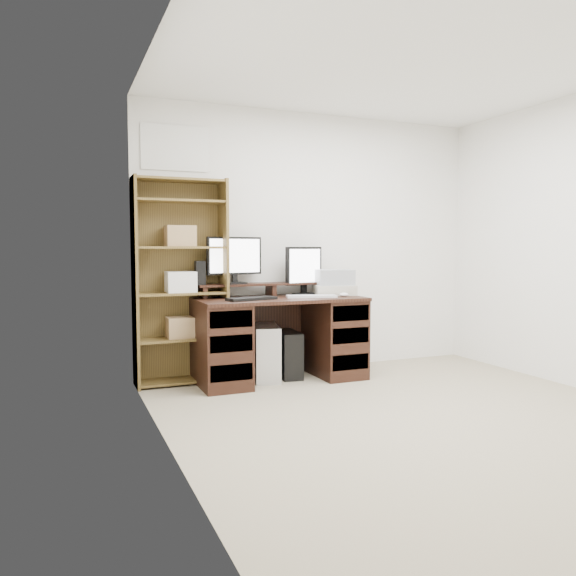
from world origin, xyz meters
TOP-DOWN VIEW (x-y plane):
  - room at (-0.00, 0.00)m, footprint 3.54×4.04m
  - desk at (-0.50, 1.64)m, footprint 1.50×0.70m
  - riser_shelf at (-0.50, 1.85)m, footprint 1.40×0.22m
  - monitor_wide at (-0.86, 1.84)m, footprint 0.53×0.17m
  - monitor_small at (-0.18, 1.82)m, footprint 0.41×0.20m
  - speaker at (-1.18, 1.84)m, footprint 0.09×0.09m
  - keyboard_black at (-0.81, 1.50)m, footprint 0.46×0.24m
  - keyboard_white at (-0.23, 1.54)m, footprint 0.47×0.24m
  - mouse at (0.08, 1.50)m, footprint 0.10×0.08m
  - printer at (0.09, 1.70)m, footprint 0.44×0.37m
  - basket at (0.09, 1.70)m, footprint 0.38×0.30m
  - tower_silver at (-0.61, 1.70)m, footprint 0.33×0.53m
  - tower_black at (-0.38, 1.72)m, footprint 0.23×0.44m
  - bookshelf at (-1.35, 1.86)m, footprint 0.80×0.30m

SIDE VIEW (x-z plane):
  - tower_black at x=-0.38m, z-range 0.00..0.42m
  - tower_silver at x=-0.61m, z-range 0.00..0.49m
  - desk at x=-0.50m, z-range 0.01..0.76m
  - keyboard_white at x=-0.23m, z-range 0.75..0.77m
  - keyboard_black at x=-0.81m, z-range 0.75..0.77m
  - mouse at x=0.08m, z-range 0.75..0.79m
  - printer at x=0.09m, z-range 0.75..0.84m
  - riser_shelf at x=-0.50m, z-range 0.78..0.90m
  - basket at x=0.09m, z-range 0.84..0.99m
  - bookshelf at x=-1.35m, z-range 0.02..1.82m
  - speaker at x=-1.18m, z-range 0.87..1.08m
  - monitor_small at x=-0.18m, z-range 0.77..1.23m
  - monitor_wide at x=-0.86m, z-range 0.90..1.32m
  - room at x=0.00m, z-range -0.02..2.52m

